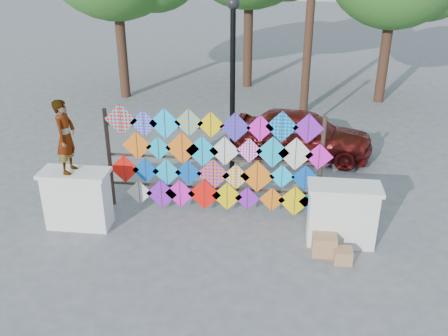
{
  "coord_description": "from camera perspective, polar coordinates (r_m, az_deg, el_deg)",
  "views": [
    {
      "loc": [
        1.39,
        -8.88,
        5.63
      ],
      "look_at": [
        0.27,
        0.6,
        1.15
      ],
      "focal_mm": 40.0,
      "sensor_mm": 36.0,
      "label": 1
    }
  ],
  "objects": [
    {
      "name": "parapet_right",
      "position": [
        10.09,
        13.34,
        -5.16
      ],
      "size": [
        1.4,
        0.65,
        1.28
      ],
      "color": "silver",
      "rests_on": "ground"
    },
    {
      "name": "sedan",
      "position": [
        13.93,
        8.88,
        3.93
      ],
      "size": [
        4.03,
        2.16,
        1.3
      ],
      "primitive_type": "imported",
      "rotation": [
        0.0,
        0.0,
        1.4
      ],
      "color": "maroon",
      "rests_on": "ground"
    },
    {
      "name": "kite_rack",
      "position": [
        10.64,
        -0.81,
        0.67
      ],
      "size": [
        4.97,
        0.24,
        2.45
      ],
      "color": "#33231C",
      "rests_on": "ground"
    },
    {
      "name": "ground",
      "position": [
        10.6,
        -1.85,
        -6.92
      ],
      "size": [
        80.0,
        80.0,
        0.0
      ],
      "primitive_type": "plane",
      "color": "gray",
      "rests_on": "ground"
    },
    {
      "name": "lamppost",
      "position": [
        11.32,
        0.99,
        10.12
      ],
      "size": [
        0.28,
        0.28,
        4.46
      ],
      "color": "black",
      "rests_on": "ground"
    },
    {
      "name": "parapet_left",
      "position": [
        10.8,
        -16.39,
        -3.39
      ],
      "size": [
        1.4,
        0.65,
        1.28
      ],
      "color": "silver",
      "rests_on": "ground"
    },
    {
      "name": "cardboard_box_far",
      "position": [
        9.79,
        13.45,
        -9.71
      ],
      "size": [
        0.34,
        0.31,
        0.28
      ],
      "primitive_type": "cube",
      "color": "#AF8154",
      "rests_on": "ground"
    },
    {
      "name": "cardboard_box_near",
      "position": [
        9.92,
        11.36,
        -8.54
      ],
      "size": [
        0.46,
        0.41,
        0.41
      ],
      "primitive_type": "cube",
      "color": "#AF8154",
      "rests_on": "ground"
    },
    {
      "name": "vendor_woman",
      "position": [
        10.27,
        -17.66,
        3.45
      ],
      "size": [
        0.39,
        0.57,
        1.51
      ],
      "primitive_type": "imported",
      "rotation": [
        0.0,
        0.0,
        1.52
      ],
      "color": "#99999E",
      "rests_on": "parapet_left"
    }
  ]
}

